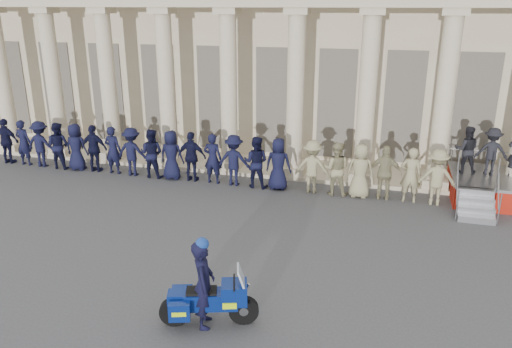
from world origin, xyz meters
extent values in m
plane|color=#404042|center=(0.00, 0.00, 0.00)|extent=(90.00, 90.00, 0.00)
cube|color=#C1B091|center=(0.00, 15.00, 4.50)|extent=(40.00, 10.00, 9.00)
cube|color=#C1B091|center=(0.00, 8.80, 0.07)|extent=(40.00, 2.60, 0.15)
cube|color=#C1B091|center=(-11.70, 8.00, 0.30)|extent=(0.90, 0.90, 0.30)
cylinder|color=#C1B091|center=(-11.70, 8.00, 3.25)|extent=(0.64, 0.64, 5.60)
cube|color=#C1B091|center=(-9.10, 8.00, 0.30)|extent=(0.90, 0.90, 0.30)
cylinder|color=#C1B091|center=(-9.10, 8.00, 3.25)|extent=(0.64, 0.64, 5.60)
cube|color=#C1B091|center=(-9.10, 8.00, 6.17)|extent=(0.85, 0.85, 0.24)
cube|color=#C1B091|center=(-6.50, 8.00, 0.30)|extent=(0.90, 0.90, 0.30)
cylinder|color=#C1B091|center=(-6.50, 8.00, 3.25)|extent=(0.64, 0.64, 5.60)
cube|color=#C1B091|center=(-6.50, 8.00, 6.17)|extent=(0.85, 0.85, 0.24)
cube|color=#C1B091|center=(-3.90, 8.00, 0.30)|extent=(0.90, 0.90, 0.30)
cylinder|color=#C1B091|center=(-3.90, 8.00, 3.25)|extent=(0.64, 0.64, 5.60)
cube|color=#C1B091|center=(-3.90, 8.00, 6.17)|extent=(0.85, 0.85, 0.24)
cube|color=#C1B091|center=(-1.30, 8.00, 0.30)|extent=(0.90, 0.90, 0.30)
cylinder|color=#C1B091|center=(-1.30, 8.00, 3.25)|extent=(0.64, 0.64, 5.60)
cube|color=#C1B091|center=(-1.30, 8.00, 6.17)|extent=(0.85, 0.85, 0.24)
cube|color=#C1B091|center=(1.30, 8.00, 0.30)|extent=(0.90, 0.90, 0.30)
cylinder|color=#C1B091|center=(1.30, 8.00, 3.25)|extent=(0.64, 0.64, 5.60)
cube|color=#C1B091|center=(1.30, 8.00, 6.17)|extent=(0.85, 0.85, 0.24)
cube|color=#C1B091|center=(3.90, 8.00, 0.30)|extent=(0.90, 0.90, 0.30)
cylinder|color=#C1B091|center=(3.90, 8.00, 3.25)|extent=(0.64, 0.64, 5.60)
cube|color=#C1B091|center=(3.90, 8.00, 6.17)|extent=(0.85, 0.85, 0.24)
cube|color=#C1B091|center=(6.50, 8.00, 0.30)|extent=(0.90, 0.90, 0.30)
cylinder|color=#C1B091|center=(6.50, 8.00, 3.25)|extent=(0.64, 0.64, 5.60)
cube|color=#C1B091|center=(6.50, 8.00, 6.17)|extent=(0.85, 0.85, 0.24)
cube|color=black|center=(-13.00, 10.02, 2.55)|extent=(1.30, 0.12, 4.20)
cube|color=black|center=(-10.40, 10.02, 2.55)|extent=(1.30, 0.12, 4.20)
cube|color=black|center=(-7.80, 10.02, 2.55)|extent=(1.30, 0.12, 4.20)
cube|color=black|center=(-5.20, 10.02, 2.55)|extent=(1.30, 0.12, 4.20)
cube|color=black|center=(-2.60, 10.02, 2.55)|extent=(1.30, 0.12, 4.20)
cube|color=black|center=(0.00, 10.02, 2.55)|extent=(1.30, 0.12, 4.20)
cube|color=black|center=(2.60, 10.02, 2.55)|extent=(1.30, 0.12, 4.20)
cube|color=black|center=(5.20, 10.02, 2.55)|extent=(1.30, 0.12, 4.20)
cube|color=black|center=(7.80, 10.02, 2.55)|extent=(1.30, 0.12, 4.20)
imported|color=black|center=(-10.66, 6.54, 0.95)|extent=(1.12, 0.47, 1.91)
imported|color=black|center=(-9.83, 6.54, 0.95)|extent=(0.70, 0.46, 1.91)
imported|color=black|center=(-8.99, 6.54, 0.95)|extent=(1.23, 0.71, 1.91)
imported|color=black|center=(-8.16, 6.54, 0.95)|extent=(0.93, 0.72, 1.91)
imported|color=black|center=(-7.32, 6.54, 0.95)|extent=(0.93, 0.61, 1.91)
imported|color=black|center=(-6.49, 6.54, 0.95)|extent=(1.12, 0.47, 1.91)
imported|color=black|center=(-5.65, 6.54, 0.95)|extent=(0.70, 0.46, 1.91)
imported|color=black|center=(-4.82, 6.54, 0.95)|extent=(1.23, 0.71, 1.91)
imported|color=black|center=(-3.98, 6.54, 0.95)|extent=(0.93, 0.72, 1.91)
imported|color=black|center=(-3.15, 6.54, 0.95)|extent=(0.93, 0.61, 1.91)
imported|color=black|center=(-2.31, 6.54, 0.95)|extent=(1.12, 0.47, 1.91)
imported|color=black|center=(-1.48, 6.54, 0.95)|extent=(0.70, 0.46, 1.91)
imported|color=black|center=(-0.65, 6.54, 0.95)|extent=(1.23, 0.71, 1.91)
imported|color=black|center=(0.19, 6.54, 0.95)|extent=(0.93, 0.72, 1.91)
imported|color=black|center=(1.02, 6.54, 0.95)|extent=(0.93, 0.61, 1.91)
imported|color=gray|center=(2.26, 6.54, 0.95)|extent=(1.23, 0.71, 1.91)
imported|color=gray|center=(3.09, 6.54, 0.95)|extent=(0.93, 0.72, 1.91)
imported|color=gray|center=(3.93, 6.54, 0.95)|extent=(0.93, 0.61, 1.91)
imported|color=gray|center=(4.76, 6.54, 0.95)|extent=(1.12, 0.47, 1.91)
imported|color=gray|center=(5.60, 6.54, 0.95)|extent=(0.70, 0.46, 1.91)
imported|color=gray|center=(6.43, 6.54, 0.95)|extent=(1.23, 0.71, 1.91)
cube|color=#A61A0D|center=(7.03, 7.64, 0.35)|extent=(0.04, 2.85, 0.71)
cube|color=gray|center=(7.61, 5.31, 0.10)|extent=(1.10, 0.28, 0.20)
cube|color=gray|center=(7.61, 5.59, 0.30)|extent=(1.10, 0.28, 0.20)
cube|color=gray|center=(7.61, 5.87, 0.51)|extent=(1.10, 0.28, 0.20)
cube|color=gray|center=(7.61, 6.15, 0.71)|extent=(1.10, 0.28, 0.20)
cylinder|color=gray|center=(9.00, 9.02, 1.31)|extent=(4.00, 0.04, 0.04)
imported|color=black|center=(7.40, 7.84, 1.63)|extent=(0.80, 0.62, 1.64)
imported|color=black|center=(8.20, 7.84, 1.63)|extent=(1.06, 0.61, 1.64)
cylinder|color=black|center=(2.18, -1.54, 0.32)|extent=(0.65, 0.32, 0.64)
cylinder|color=black|center=(0.80, -1.99, 0.32)|extent=(0.65, 0.32, 0.64)
cube|color=navy|center=(1.54, -1.75, 0.60)|extent=(1.18, 0.73, 0.37)
cube|color=navy|center=(2.00, -1.60, 0.75)|extent=(0.66, 0.64, 0.43)
cube|color=silver|center=(2.00, -1.60, 0.53)|extent=(0.29, 0.34, 0.12)
cube|color=#B2BFCC|center=(2.15, -1.55, 1.08)|extent=(0.33, 0.48, 0.52)
cube|color=black|center=(1.35, -1.81, 0.79)|extent=(0.70, 0.50, 0.10)
cube|color=navy|center=(0.85, -1.97, 0.67)|extent=(0.42, 0.42, 0.21)
cube|color=navy|center=(1.04, -2.24, 0.53)|extent=(0.48, 0.33, 0.39)
cube|color=#C0F00C|center=(1.04, -2.24, 0.53)|extent=(0.35, 0.31, 0.10)
cube|color=navy|center=(0.85, -1.65, 0.53)|extent=(0.48, 0.33, 0.39)
cube|color=#C0F00C|center=(0.85, -1.65, 0.53)|extent=(0.35, 0.31, 0.10)
cylinder|color=silver|center=(1.01, -1.68, 0.29)|extent=(0.58, 0.27, 0.10)
cylinder|color=black|center=(2.00, -1.60, 0.98)|extent=(0.24, 0.65, 0.03)
imported|color=black|center=(1.40, -1.79, 0.96)|extent=(0.65, 0.81, 1.93)
sphere|color=navy|center=(1.40, -1.79, 1.88)|extent=(0.28, 0.28, 0.28)
camera|label=1|loc=(4.84, -10.11, 6.41)|focal=35.00mm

